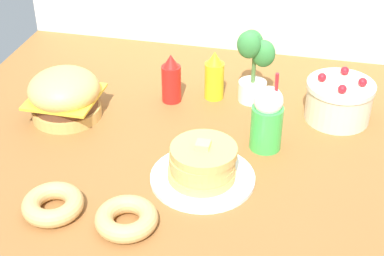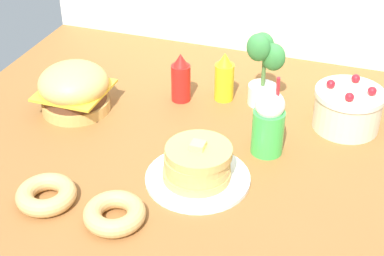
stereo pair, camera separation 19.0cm
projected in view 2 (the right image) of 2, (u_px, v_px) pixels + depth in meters
The scene contains 10 objects.
ground_plane at pixel (200, 160), 2.23m from camera, with size 2.27×1.97×0.02m, color brown.
burger at pixel (74, 89), 2.47m from camera, with size 0.30×0.30×0.21m.
pancake_stack at pixel (198, 167), 2.08m from camera, with size 0.38×0.38×0.16m.
layer_cake at pixel (348, 109), 2.37m from camera, with size 0.28×0.28×0.20m.
ketchup_bottle at pixel (181, 79), 2.54m from camera, with size 0.09×0.09×0.22m.
mustard_bottle at pixel (224, 78), 2.55m from camera, with size 0.09×0.09×0.22m.
cream_soda_cup at pixel (269, 123), 2.20m from camera, with size 0.12×0.12×0.34m.
donut_pink_glaze at pixel (46, 194), 2.00m from camera, with size 0.21×0.21×0.06m.
donut_chocolate at pixel (115, 213), 1.92m from camera, with size 0.21×0.21×0.06m.
potted_plant at pixel (264, 66), 2.47m from camera, with size 0.16×0.13×0.34m.
Camera 2 is at (0.56, -1.71, 1.32)m, focal length 54.58 mm.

